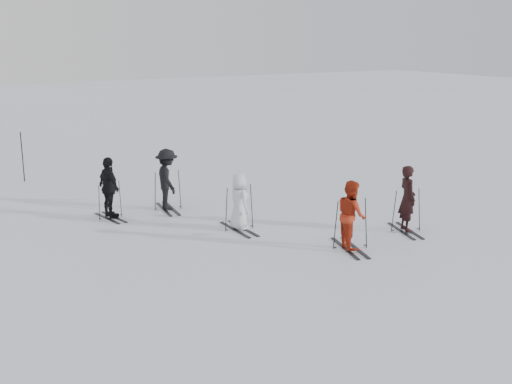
# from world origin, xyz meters

# --- Properties ---
(ground) EXTENTS (120.00, 120.00, 0.00)m
(ground) POSITION_xyz_m (0.00, 0.00, 0.00)
(ground) COLOR silver
(ground) RESTS_ON ground
(skier_near_dark) EXTENTS (0.62, 0.77, 1.82)m
(skier_near_dark) POSITION_xyz_m (3.31, -1.55, 0.91)
(skier_near_dark) COLOR black
(skier_near_dark) RESTS_ON ground
(skier_red) EXTENTS (0.88, 1.00, 1.75)m
(skier_red) POSITION_xyz_m (1.05, -1.91, 0.87)
(skier_red) COLOR #A42812
(skier_red) RESTS_ON ground
(skier_grey) EXTENTS (0.52, 0.78, 1.56)m
(skier_grey) POSITION_xyz_m (-0.57, 0.96, 0.78)
(skier_grey) COLOR silver
(skier_grey) RESTS_ON ground
(skier_uphill_left) EXTENTS (0.60, 1.12, 1.81)m
(skier_uphill_left) POSITION_xyz_m (-3.28, 3.92, 0.90)
(skier_uphill_left) COLOR black
(skier_uphill_left) RESTS_ON ground
(skier_uphill_far) EXTENTS (0.87, 1.30, 1.88)m
(skier_uphill_far) POSITION_xyz_m (-1.43, 3.95, 0.94)
(skier_uphill_far) COLOR black
(skier_uphill_far) RESTS_ON ground
(skis_near_dark) EXTENTS (1.88, 1.37, 1.23)m
(skis_near_dark) POSITION_xyz_m (3.31, -1.55, 0.62)
(skis_near_dark) COLOR black
(skis_near_dark) RESTS_ON ground
(skis_red) EXTENTS (2.03, 1.46, 1.34)m
(skis_red) POSITION_xyz_m (1.05, -1.91, 0.67)
(skis_red) COLOR black
(skis_red) RESTS_ON ground
(skis_grey) EXTENTS (1.80, 0.99, 1.29)m
(skis_grey) POSITION_xyz_m (-0.57, 0.96, 0.65)
(skis_grey) COLOR black
(skis_grey) RESTS_ON ground
(skis_uphill_left) EXTENTS (1.64, 1.04, 1.12)m
(skis_uphill_left) POSITION_xyz_m (-3.28, 3.92, 0.56)
(skis_uphill_left) COLOR black
(skis_uphill_left) RESTS_ON ground
(skis_uphill_far) EXTENTS (1.86, 1.17, 1.27)m
(skis_uphill_far) POSITION_xyz_m (-1.43, 3.95, 0.63)
(skis_uphill_far) COLOR black
(skis_uphill_far) RESTS_ON ground
(piste_marker) EXTENTS (0.05, 0.05, 1.84)m
(piste_marker) POSITION_xyz_m (-4.44, 10.33, 0.92)
(piste_marker) COLOR black
(piste_marker) RESTS_ON ground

